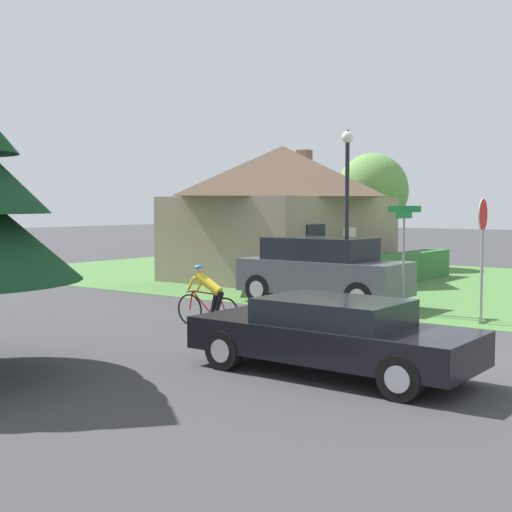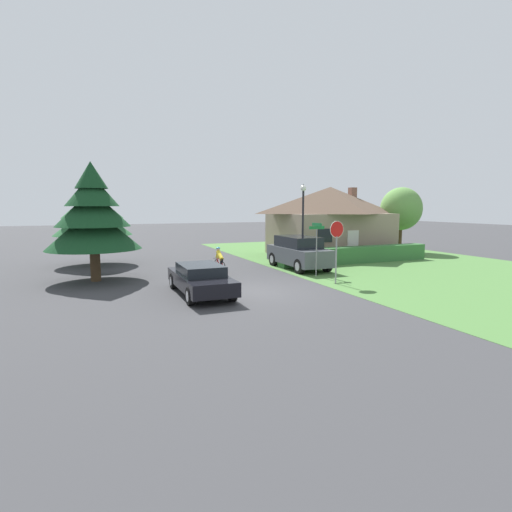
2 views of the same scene
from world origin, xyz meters
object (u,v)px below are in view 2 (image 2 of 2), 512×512
(parked_suv_right, at_px, (299,252))
(stop_sign, at_px, (337,239))
(street_name_sign, at_px, (317,240))
(conifer_tall_near, at_px, (93,216))
(cyclist, at_px, (220,261))
(sedan_left_lane, at_px, (201,279))
(deciduous_tree_right, at_px, (401,209))
(street_lamp, at_px, (303,215))
(cottage_house, at_px, (330,220))
(conifer_tall_far, at_px, (92,212))

(parked_suv_right, height_order, stop_sign, stop_sign)
(stop_sign, bearing_deg, street_name_sign, -100.42)
(parked_suv_right, relative_size, stop_sign, 1.61)
(stop_sign, xyz_separation_m, conifer_tall_near, (-10.42, 5.18, 1.05))
(stop_sign, bearing_deg, cyclist, -54.97)
(sedan_left_lane, xyz_separation_m, deciduous_tree_right, (18.81, 9.12, 2.76))
(street_lamp, height_order, deciduous_tree_right, deciduous_tree_right)
(cottage_house, bearing_deg, parked_suv_right, -135.94)
(stop_sign, bearing_deg, sedan_left_lane, -7.10)
(cottage_house, distance_m, sedan_left_lane, 15.98)
(cyclist, bearing_deg, parked_suv_right, -93.27)
(conifer_tall_far, height_order, deciduous_tree_right, conifer_tall_far)
(cottage_house, height_order, stop_sign, cottage_house)
(sedan_left_lane, distance_m, deciduous_tree_right, 21.09)
(street_name_sign, distance_m, conifer_tall_near, 11.13)
(sedan_left_lane, height_order, stop_sign, stop_sign)
(parked_suv_right, relative_size, conifer_tall_far, 0.91)
(stop_sign, xyz_separation_m, conifer_tall_far, (-10.39, 11.05, 1.18))
(stop_sign, height_order, street_name_sign, stop_sign)
(cyclist, height_order, conifer_tall_near, conifer_tall_near)
(cottage_house, height_order, deciduous_tree_right, deciduous_tree_right)
(sedan_left_lane, bearing_deg, parked_suv_right, -57.24)
(cyclist, relative_size, conifer_tall_far, 0.35)
(cottage_house, height_order, parked_suv_right, cottage_house)
(sedan_left_lane, xyz_separation_m, cyclist, (2.31, 4.69, 0.03))
(cottage_house, xyz_separation_m, conifer_tall_near, (-16.50, -4.75, 0.55))
(street_lamp, distance_m, street_name_sign, 2.16)
(street_name_sign, bearing_deg, stop_sign, -95.31)
(street_name_sign, bearing_deg, sedan_left_lane, -164.36)
(sedan_left_lane, xyz_separation_m, conifer_tall_near, (-3.96, 4.95, 2.52))
(parked_suv_right, bearing_deg, cyclist, 87.94)
(street_lamp, bearing_deg, parked_suv_right, 73.60)
(stop_sign, relative_size, street_lamp, 0.61)
(conifer_tall_near, distance_m, deciduous_tree_right, 23.15)
(deciduous_tree_right, bearing_deg, cottage_house, 174.70)
(sedan_left_lane, height_order, deciduous_tree_right, deciduous_tree_right)
(deciduous_tree_right, bearing_deg, stop_sign, -142.87)
(parked_suv_right, distance_m, stop_sign, 4.94)
(parked_suv_right, height_order, street_lamp, street_lamp)
(conifer_tall_near, distance_m, conifer_tall_far, 5.87)
(cyclist, relative_size, stop_sign, 0.61)
(street_lamp, bearing_deg, conifer_tall_near, 172.90)
(cyclist, distance_m, street_lamp, 5.25)
(sedan_left_lane, relative_size, cyclist, 2.64)
(sedan_left_lane, distance_m, parked_suv_right, 8.42)
(stop_sign, bearing_deg, parked_suv_right, -102.62)
(parked_suv_right, distance_m, deciduous_tree_right, 12.83)
(parked_suv_right, relative_size, deciduous_tree_right, 0.93)
(stop_sign, bearing_deg, conifer_tall_far, -51.89)
(cyclist, relative_size, street_lamp, 0.38)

